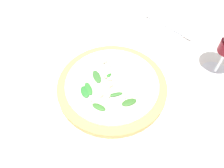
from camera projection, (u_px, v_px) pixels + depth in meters
name	position (u px, v px, depth m)	size (l,w,h in m)	color
ground_plane	(120.00, 97.00, 0.58)	(6.00, 6.00, 0.00)	silver
pizza_arugula_main	(112.00, 87.00, 0.57)	(0.31, 0.31, 0.05)	white
napkin	(166.00, 26.00, 0.75)	(0.16, 0.13, 0.01)	white
fork	(165.00, 24.00, 0.75)	(0.20, 0.13, 0.00)	silver
side_plate_white	(42.00, 17.00, 0.77)	(0.20, 0.20, 0.02)	white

